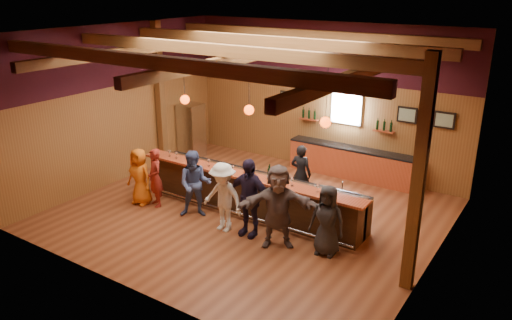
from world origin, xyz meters
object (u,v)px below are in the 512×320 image
at_px(customer_white, 223,197).
at_px(bottle_a, 269,173).
at_px(customer_denim, 195,184).
at_px(bartender, 301,174).
at_px(stainless_fridge, 191,131).
at_px(customer_brown, 278,206).
at_px(customer_dark, 327,220).
at_px(ice_bucket, 251,172).
at_px(customer_orange, 140,176).
at_px(customer_redvest, 155,178).
at_px(back_bar_cabinet, 353,163).
at_px(customer_navy, 249,197).
at_px(bar_counter, 253,192).

distance_m(customer_white, bottle_a, 1.26).
bearing_deg(customer_denim, bartender, 18.36).
xyz_separation_m(stainless_fridge, bartender, (4.81, -1.23, -0.11)).
height_order(customer_brown, customer_dark, customer_brown).
height_order(bartender, ice_bucket, bartender).
bearing_deg(customer_white, stainless_fridge, 140.82).
distance_m(customer_white, customer_dark, 2.52).
distance_m(stainless_fridge, ice_bucket, 5.09).
distance_m(customer_orange, bartender, 4.23).
bearing_deg(customer_brown, customer_redvest, 146.93).
distance_m(customer_redvest, bottle_a, 3.08).
relative_size(stainless_fridge, customer_orange, 1.19).
height_order(stainless_fridge, bartender, stainless_fridge).
bearing_deg(back_bar_cabinet, customer_orange, -129.48).
bearing_deg(customer_navy, ice_bucket, 119.89).
xyz_separation_m(stainless_fridge, customer_white, (4.10, -3.69, -0.06)).
bearing_deg(stainless_fridge, back_bar_cabinet, 11.93).
distance_m(bartender, ice_bucket, 1.69).
height_order(customer_navy, bartender, customer_navy).
bearing_deg(customer_navy, bar_counter, 118.12).
distance_m(customer_orange, customer_redvest, 0.45).
bearing_deg(customer_denim, customer_orange, 154.09).
relative_size(bar_counter, customer_redvest, 4.06).
bearing_deg(customer_dark, customer_redvest, 175.81).
bearing_deg(customer_navy, customer_dark, 5.60).
height_order(stainless_fridge, customer_denim, stainless_fridge).
bearing_deg(bartender, customer_brown, 103.39).
relative_size(customer_redvest, customer_white, 0.92).
xyz_separation_m(customer_redvest, customer_brown, (3.75, -0.06, 0.17)).
bearing_deg(customer_denim, bar_counter, 10.01).
xyz_separation_m(back_bar_cabinet, customer_orange, (-3.94, -4.79, 0.28)).
relative_size(customer_denim, customer_dark, 1.09).
distance_m(bar_counter, customer_white, 1.28).
relative_size(customer_brown, bottle_a, 5.90).
xyz_separation_m(bar_counter, bartender, (0.70, 1.22, 0.27)).
bearing_deg(customer_redvest, customer_denim, 30.83).
relative_size(bar_counter, customer_dark, 4.01).
bearing_deg(bar_counter, customer_orange, -156.19).
height_order(back_bar_cabinet, customer_orange, customer_orange).
bearing_deg(customer_redvest, back_bar_cabinet, 79.91).
bearing_deg(bar_counter, ice_bucket, -65.71).
xyz_separation_m(customer_navy, ice_bucket, (-0.46, 0.77, 0.28)).
xyz_separation_m(customer_orange, customer_brown, (4.18, 0.07, 0.19)).
height_order(customer_redvest, bartender, bartender).
xyz_separation_m(ice_bucket, bottle_a, (0.45, 0.11, 0.02)).
height_order(customer_denim, customer_white, customer_denim).
relative_size(customer_redvest, customer_denim, 0.91).
bearing_deg(customer_white, bottle_a, 62.23).
bearing_deg(customer_navy, bottle_a, 90.04).
height_order(back_bar_cabinet, customer_redvest, customer_redvest).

